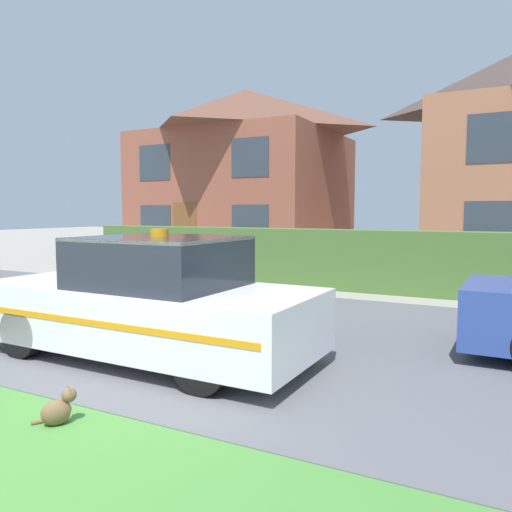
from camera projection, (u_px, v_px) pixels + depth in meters
name	position (u px, v px, depth m)	size (l,w,h in m)	color
ground_plane	(15.00, 448.00, 3.76)	(80.00, 80.00, 0.00)	gray
road_strip	(260.00, 332.00, 7.36)	(28.00, 6.53, 0.01)	#5B5B60
garden_hedge	(322.00, 259.00, 11.54)	(12.89, 0.64, 1.37)	#4C7233
police_car	(150.00, 302.00, 6.03)	(4.24, 1.74, 1.56)	black
cat	(59.00, 409.00, 4.17)	(0.33, 0.30, 0.32)	brown
house_left	(245.00, 171.00, 20.40)	(7.61, 7.00, 6.68)	#93513D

